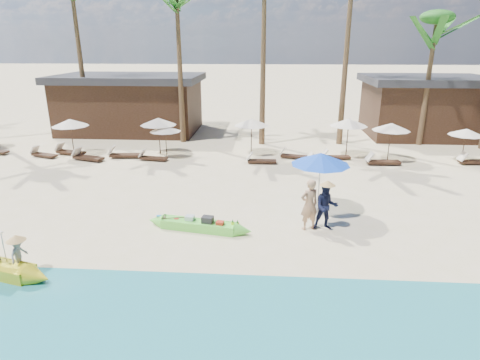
{
  "coord_description": "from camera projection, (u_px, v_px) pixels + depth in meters",
  "views": [
    {
      "loc": [
        2.46,
        -12.87,
        6.59
      ],
      "look_at": [
        1.46,
        2.0,
        1.46
      ],
      "focal_mm": 30.0,
      "sensor_mm": 36.0,
      "label": 1
    }
  ],
  "objects": [
    {
      "name": "resort_parasol_9",
      "position": [
        466.0,
        132.0,
        22.7
      ],
      "size": [
        1.91,
        1.91,
        1.97
      ],
      "color": "#392217",
      "rests_on": "ground"
    },
    {
      "name": "vendor_green",
      "position": [
        326.0,
        207.0,
        14.67
      ],
      "size": [
        0.89,
        0.71,
        1.79
      ],
      "primitive_type": "imported",
      "rotation": [
        0.0,
        0.0,
        0.04
      ],
      "color": "black",
      "rests_on": "ground"
    },
    {
      "name": "lounger_7_left",
      "position": [
        320.0,
        160.0,
        22.99
      ],
      "size": [
        1.8,
        0.73,
        0.59
      ],
      "rotation": [
        0.0,
        0.0,
        0.11
      ],
      "color": "#392217",
      "rests_on": "ground"
    },
    {
      "name": "lounger_4_right",
      "position": [
        123.0,
        154.0,
        24.09
      ],
      "size": [
        2.0,
        0.72,
        0.67
      ],
      "rotation": [
        0.0,
        0.0,
        0.06
      ],
      "color": "#392217",
      "rests_on": "ground"
    },
    {
      "name": "resort_parasol_3",
      "position": [
        70.0,
        123.0,
        24.13
      ],
      "size": [
        2.17,
        2.17,
        2.23
      ],
      "color": "#392217",
      "rests_on": "ground"
    },
    {
      "name": "lounger_8_left",
      "position": [
        381.0,
        161.0,
        22.72
      ],
      "size": [
        1.94,
        0.65,
        0.65
      ],
      "rotation": [
        0.0,
        0.0,
        0.03
      ],
      "color": "#392217",
      "rests_on": "ground"
    },
    {
      "name": "pavilion_west",
      "position": [
        131.0,
        103.0,
        30.75
      ],
      "size": [
        10.8,
        6.6,
        4.3
      ],
      "color": "#392217",
      "rests_on": "ground"
    },
    {
      "name": "lounger_5_left",
      "position": [
        152.0,
        157.0,
        23.58
      ],
      "size": [
        1.75,
        0.79,
        0.57
      ],
      "rotation": [
        0.0,
        0.0,
        -0.17
      ],
      "color": "#392217",
      "rests_on": "ground"
    },
    {
      "name": "lounger_6_right",
      "position": [
        293.0,
        155.0,
        23.98
      ],
      "size": [
        1.81,
        0.95,
        0.59
      ],
      "rotation": [
        0.0,
        0.0,
        -0.25
      ],
      "color": "#392217",
      "rests_on": "ground"
    },
    {
      "name": "palm_3",
      "position": [
        177.0,
        9.0,
        25.34
      ],
      "size": [
        2.08,
        2.08,
        10.52
      ],
      "color": "brown",
      "rests_on": "ground"
    },
    {
      "name": "tourist",
      "position": [
        309.0,
        205.0,
        14.63
      ],
      "size": [
        0.84,
        0.72,
        1.95
      ],
      "primitive_type": "imported",
      "rotation": [
        0.0,
        0.0,
        3.57
      ],
      "color": "tan",
      "rests_on": "ground"
    },
    {
      "name": "palm_2",
      "position": [
        73.0,
        1.0,
        26.35
      ],
      "size": [
        2.08,
        2.08,
        11.33
      ],
      "color": "brown",
      "rests_on": "ground"
    },
    {
      "name": "lounger_7_right",
      "position": [
        334.0,
        156.0,
        23.78
      ],
      "size": [
        1.73,
        0.66,
        0.57
      ],
      "rotation": [
        0.0,
        0.0,
        0.08
      ],
      "color": "#392217",
      "rests_on": "ground"
    },
    {
      "name": "pavilion_east",
      "position": [
        425.0,
        106.0,
        29.36
      ],
      "size": [
        8.8,
        6.6,
        4.3
      ],
      "color": "#392217",
      "rests_on": "ground"
    },
    {
      "name": "ground",
      "position": [
        196.0,
        235.0,
        14.44
      ],
      "size": [
        240.0,
        240.0,
        0.0
      ],
      "primitive_type": "plane",
      "color": "beige",
      "rests_on": "ground"
    },
    {
      "name": "resort_parasol_4",
      "position": [
        158.0,
        122.0,
        24.31
      ],
      "size": [
        2.2,
        2.2,
        2.27
      ],
      "color": "#392217",
      "rests_on": "ground"
    },
    {
      "name": "lounger_4_left",
      "position": [
        86.0,
        157.0,
        23.58
      ],
      "size": [
        2.05,
        1.15,
        0.67
      ],
      "rotation": [
        0.0,
        0.0,
        -0.3
      ],
      "color": "#392217",
      "rests_on": "ground"
    },
    {
      "name": "palm_6",
      "position": [
        435.0,
        35.0,
        25.04
      ],
      "size": [
        2.08,
        2.08,
        8.51
      ],
      "color": "brown",
      "rests_on": "ground"
    },
    {
      "name": "lounger_3_right",
      "position": [
        69.0,
        151.0,
        24.78
      ],
      "size": [
        2.02,
        1.09,
        0.66
      ],
      "rotation": [
        0.0,
        0.0,
        -0.27
      ],
      "color": "#392217",
      "rests_on": "ground"
    },
    {
      "name": "resort_parasol_6",
      "position": [
        251.0,
        122.0,
        24.42
      ],
      "size": [
        2.14,
        2.14,
        2.2
      ],
      "color": "#392217",
      "rests_on": "ground"
    },
    {
      "name": "green_canoe",
      "position": [
        199.0,
        225.0,
        14.81
      ],
      "size": [
        4.48,
        1.11,
        0.57
      ],
      "rotation": [
        0.0,
        0.0,
        -0.18
      ],
      "color": "#66E746",
      "rests_on": "ground"
    },
    {
      "name": "resort_parasol_8",
      "position": [
        391.0,
        127.0,
        23.02
      ],
      "size": [
        2.15,
        2.15,
        2.21
      ],
      "color": "#392217",
      "rests_on": "ground"
    },
    {
      "name": "blue_umbrella",
      "position": [
        321.0,
        159.0,
        15.71
      ],
      "size": [
        2.33,
        2.33,
        2.51
      ],
      "color": "#99999E",
      "rests_on": "ground"
    },
    {
      "name": "lounger_6_left",
      "position": [
        260.0,
        160.0,
        22.98
      ],
      "size": [
        1.71,
        0.53,
        0.58
      ],
      "rotation": [
        0.0,
        0.0,
        -0.0
      ],
      "color": "#392217",
      "rests_on": "ground"
    },
    {
      "name": "resort_parasol_7",
      "position": [
        349.0,
        122.0,
        23.9
      ],
      "size": [
        2.24,
        2.24,
        2.31
      ],
      "color": "#392217",
      "rests_on": "ground"
    },
    {
      "name": "wet_sand_strip",
      "position": [
        161.0,
        329.0,
        9.73
      ],
      "size": [
        240.0,
        4.5,
        0.01
      ],
      "primitive_type": "cube",
      "color": "tan",
      "rests_on": "ground"
    },
    {
      "name": "vendor_yellow",
      "position": [
        19.0,
        254.0,
        11.85
      ],
      "size": [
        0.43,
        0.67,
        0.98
      ],
      "primitive_type": "imported",
      "rotation": [
        0.0,
        0.0,
        1.47
      ],
      "color": "gray",
      "rests_on": "ground"
    },
    {
      "name": "lounger_3_left",
      "position": [
        43.0,
        154.0,
        24.27
      ],
      "size": [
        1.8,
        1.05,
        0.58
      ],
      "rotation": [
        0.0,
        0.0,
        -0.33
      ],
      "color": "#392217",
      "rests_on": "ground"
    },
    {
      "name": "resort_parasol_5",
      "position": [
        165.0,
        128.0,
        23.9
      ],
      "size": [
        1.86,
        1.86,
        1.92
      ],
      "color": "#392217",
      "rests_on": "ground"
    },
    {
      "name": "lounger_9_left",
      "position": [
        473.0,
        161.0,
        22.81
      ],
      "size": [
        1.88,
        0.69,
        0.63
      ],
      "rotation": [
        0.0,
        0.0,
        0.07
      ],
      "color": "#392217",
      "rests_on": "ground"
    }
  ]
}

